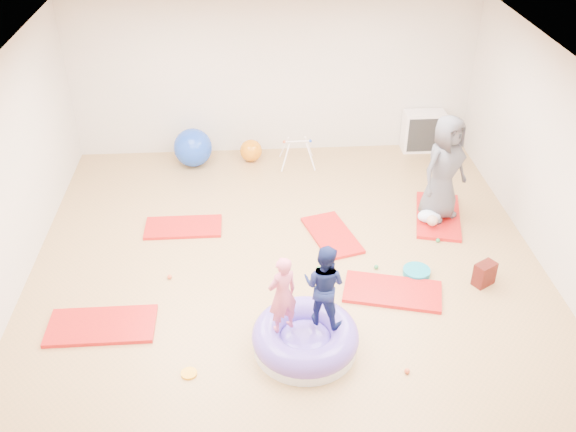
{
  "coord_description": "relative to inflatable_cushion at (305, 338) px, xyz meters",
  "views": [
    {
      "loc": [
        -0.47,
        -6.61,
        5.36
      ],
      "look_at": [
        0.0,
        0.3,
        0.9
      ],
      "focal_mm": 40.0,
      "sensor_mm": 36.0,
      "label": 1
    }
  ],
  "objects": [
    {
      "name": "gym_mat_mid_left",
      "position": [
        -1.6,
        2.63,
        -0.13
      ],
      "size": [
        1.14,
        0.57,
        0.05
      ],
      "primitive_type": "cube",
      "rotation": [
        0.0,
        0.0,
        0.0
      ],
      "color": "red",
      "rests_on": "ground"
    },
    {
      "name": "child_pink",
      "position": [
        -0.26,
        0.02,
        0.7
      ],
      "size": [
        0.43,
        0.38,
        0.99
      ],
      "primitive_type": "imported",
      "rotation": [
        0.0,
        0.0,
        3.63
      ],
      "color": "#DD5D7B",
      "rests_on": "inflatable_cushion"
    },
    {
      "name": "ball_pit_balls",
      "position": [
        0.33,
        1.03,
        -0.12
      ],
      "size": [
        3.87,
        2.54,
        0.06
      ],
      "color": "#DF5831",
      "rests_on": "ground"
    },
    {
      "name": "gym_mat_front_left",
      "position": [
        -2.44,
        0.52,
        -0.13
      ],
      "size": [
        1.29,
        0.65,
        0.05
      ],
      "primitive_type": "cube",
      "rotation": [
        0.0,
        0.0,
        0.0
      ],
      "color": "red",
      "rests_on": "ground"
    },
    {
      "name": "cube_shelf",
      "position": [
        2.59,
        4.96,
        0.22
      ],
      "size": [
        0.74,
        0.36,
        0.74
      ],
      "color": "white",
      "rests_on": "ground"
    },
    {
      "name": "gym_mat_center_back",
      "position": [
        0.6,
        2.27,
        -0.13
      ],
      "size": [
        0.85,
        1.24,
        0.05
      ],
      "primitive_type": "cube",
      "rotation": [
        0.0,
        0.0,
        1.85
      ],
      "color": "red",
      "rests_on": "ground"
    },
    {
      "name": "infant",
      "position": [
        2.09,
        2.45,
        0.01
      ],
      "size": [
        0.35,
        0.36,
        0.21
      ],
      "color": "#CEDFFF",
      "rests_on": "gym_mat_rear_right"
    },
    {
      "name": "balance_disc",
      "position": [
        1.63,
        1.29,
        -0.11
      ],
      "size": [
        0.37,
        0.37,
        0.08
      ],
      "primitive_type": "cylinder",
      "color": "teal",
      "rests_on": "ground"
    },
    {
      "name": "exercise_ball_blue",
      "position": [
        -1.54,
        4.65,
        0.18
      ],
      "size": [
        0.67,
        0.67,
        0.67
      ],
      "primitive_type": "sphere",
      "color": "blue",
      "rests_on": "ground"
    },
    {
      "name": "inflatable_cushion",
      "position": [
        0.0,
        0.0,
        0.0
      ],
      "size": [
        1.24,
        1.24,
        0.39
      ],
      "rotation": [
        0.0,
        0.0,
        0.3
      ],
      "color": "silver",
      "rests_on": "ground"
    },
    {
      "name": "exercise_ball_orange",
      "position": [
        -0.54,
        4.74,
        0.04
      ],
      "size": [
        0.39,
        0.39,
        0.39
      ],
      "primitive_type": "sphere",
      "color": "orange",
      "rests_on": "ground"
    },
    {
      "name": "backpack",
      "position": [
        2.46,
        1.03,
        0.01
      ],
      "size": [
        0.33,
        0.3,
        0.33
      ],
      "primitive_type": "cube",
      "rotation": [
        0.0,
        0.0,
        0.54
      ],
      "color": "maroon",
      "rests_on": "ground"
    },
    {
      "name": "adult_caregiver",
      "position": [
        2.27,
        2.66,
        0.72
      ],
      "size": [
        0.95,
        0.86,
        1.63
      ],
      "primitive_type": "imported",
      "rotation": [
        0.0,
        0.0,
        0.54
      ],
      "color": "#4B4A51",
      "rests_on": "gym_mat_rear_right"
    },
    {
      "name": "child_navy",
      "position": [
        0.21,
        0.13,
        0.73
      ],
      "size": [
        0.63,
        0.59,
        1.04
      ],
      "primitive_type": "imported",
      "rotation": [
        0.0,
        0.0,
        2.64
      ],
      "color": "#141D50",
      "rests_on": "inflatable_cushion"
    },
    {
      "name": "gym_mat_rear_right",
      "position": [
        2.29,
        2.67,
        -0.13
      ],
      "size": [
        0.93,
        1.41,
        0.05
      ],
      "primitive_type": "cube",
      "rotation": [
        0.0,
        0.0,
        1.33
      ],
      "color": "red",
      "rests_on": "ground"
    },
    {
      "name": "infant_play_gym",
      "position": [
        0.27,
        4.53,
        0.16
      ],
      "size": [
        0.61,
        0.58,
        0.47
      ],
      "rotation": [
        0.0,
        0.0,
        0.09
      ],
      "color": "white",
      "rests_on": "ground"
    },
    {
      "name": "room",
      "position": [
        -0.1,
        1.17,
        1.25
      ],
      "size": [
        7.01,
        8.01,
        2.81
      ],
      "color": "tan",
      "rests_on": "ground"
    },
    {
      "name": "yellow_toy",
      "position": [
        -1.33,
        -0.32,
        -0.14
      ],
      "size": [
        0.18,
        0.18,
        0.03
      ],
      "primitive_type": "cylinder",
      "color": "orange",
      "rests_on": "ground"
    },
    {
      "name": "gym_mat_right",
      "position": [
        1.22,
        0.92,
        -0.13
      ],
      "size": [
        1.37,
        0.92,
        0.05
      ],
      "primitive_type": "cube",
      "rotation": [
        0.0,
        0.0,
        -0.26
      ],
      "color": "red",
      "rests_on": "ground"
    }
  ]
}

